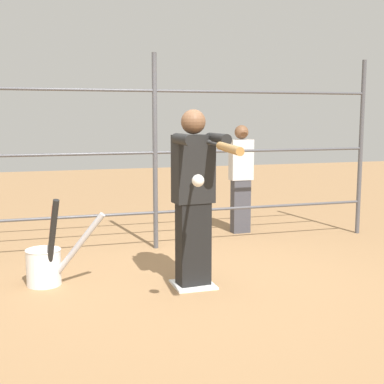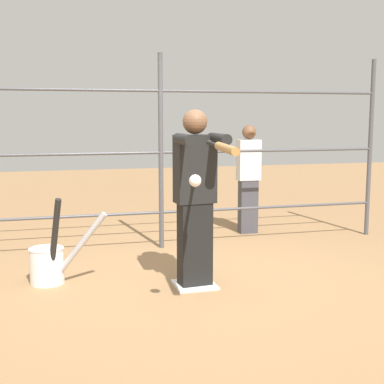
{
  "view_description": "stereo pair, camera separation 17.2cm",
  "coord_description": "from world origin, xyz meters",
  "views": [
    {
      "loc": [
        1.53,
        4.89,
        1.67
      ],
      "look_at": [
        0.14,
        0.4,
        1.0
      ],
      "focal_mm": 50.0,
      "sensor_mm": 36.0,
      "label": 1
    },
    {
      "loc": [
        1.36,
        4.94,
        1.67
      ],
      "look_at": [
        0.14,
        0.4,
        1.0
      ],
      "focal_mm": 50.0,
      "sensor_mm": 36.0,
      "label": 2
    }
  ],
  "objects": [
    {
      "name": "ground_plane",
      "position": [
        0.0,
        0.0,
        0.0
      ],
      "size": [
        24.0,
        24.0,
        0.0
      ],
      "primitive_type": "plane",
      "color": "#9E754C"
    },
    {
      "name": "home_plate",
      "position": [
        0.0,
        0.0,
        0.01
      ],
      "size": [
        0.4,
        0.4,
        0.02
      ],
      "color": "white",
      "rests_on": "ground"
    },
    {
      "name": "fence_backstop",
      "position": [
        0.0,
        -1.6,
        1.22
      ],
      "size": [
        6.01,
        0.06,
        2.44
      ],
      "color": "#4C4C51",
      "rests_on": "ground"
    },
    {
      "name": "batter",
      "position": [
        0.0,
        0.02,
        0.94
      ],
      "size": [
        0.44,
        0.6,
        1.73
      ],
      "color": "black",
      "rests_on": "ground"
    },
    {
      "name": "baseball_bat_swinging",
      "position": [
        0.04,
        1.01,
        1.43
      ],
      "size": [
        0.13,
        0.92,
        0.08
      ],
      "color": "black"
    },
    {
      "name": "softball_in_flight",
      "position": [
        0.27,
        1.0,
        1.18
      ],
      "size": [
        0.1,
        0.1,
        0.1
      ],
      "color": "white"
    },
    {
      "name": "bat_bucket",
      "position": [
        1.39,
        -0.43,
        0.23
      ],
      "size": [
        0.77,
        0.52,
        0.91
      ],
      "color": "white",
      "rests_on": "ground"
    },
    {
      "name": "bystander_behind_fence",
      "position": [
        -1.38,
        -2.15,
        0.8
      ],
      "size": [
        0.32,
        0.2,
        1.54
      ],
      "color": "#3F3F47",
      "rests_on": "ground"
    }
  ]
}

